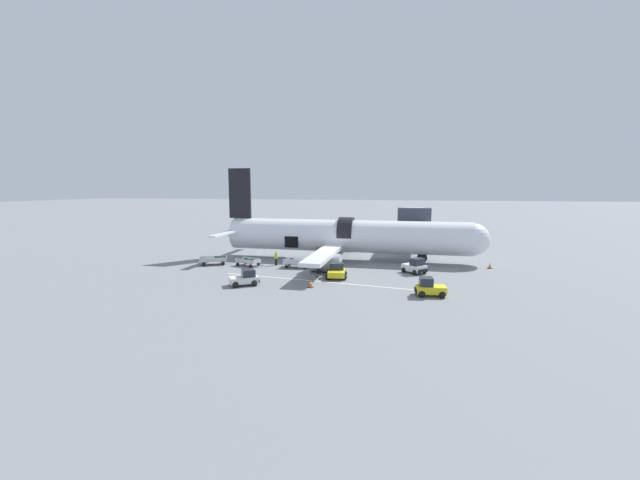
% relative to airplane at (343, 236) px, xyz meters
% --- Properties ---
extents(ground_plane, '(500.00, 500.00, 0.00)m').
position_rel_airplane_xyz_m(ground_plane, '(-1.32, -4.70, -2.94)').
color(ground_plane, slate).
extents(apron_marking_line, '(19.19, 2.76, 0.01)m').
position_rel_airplane_xyz_m(apron_marking_line, '(-0.91, -11.82, -2.93)').
color(apron_marking_line, silver).
rests_on(apron_marking_line, ground_plane).
extents(jet_bridge_stub, '(4.06, 9.22, 6.45)m').
position_rel_airplane_xyz_m(jet_bridge_stub, '(8.56, 5.66, 1.61)').
color(jet_bridge_stub, '#4C4C51').
rests_on(jet_bridge_stub, ground_plane).
extents(airplane, '(33.85, 27.92, 11.45)m').
position_rel_airplane_xyz_m(airplane, '(0.00, 0.00, 0.00)').
color(airplane, white).
rests_on(airplane, ground_plane).
extents(baggage_tug_lead, '(2.61, 2.00, 1.54)m').
position_rel_airplane_xyz_m(baggage_tug_lead, '(9.81, -14.74, -2.29)').
color(baggage_tug_lead, yellow).
rests_on(baggage_tug_lead, ground_plane).
extents(baggage_tug_mid, '(2.93, 2.61, 1.46)m').
position_rel_airplane_xyz_m(baggage_tug_mid, '(-6.65, -14.86, -2.32)').
color(baggage_tug_mid, silver).
rests_on(baggage_tug_mid, ground_plane).
extents(baggage_tug_rear, '(2.36, 2.83, 1.46)m').
position_rel_airplane_xyz_m(baggage_tug_rear, '(1.03, -9.99, -2.31)').
color(baggage_tug_rear, yellow).
rests_on(baggage_tug_rear, ground_plane).
extents(baggage_tug_spare, '(2.73, 2.70, 1.62)m').
position_rel_airplane_xyz_m(baggage_tug_spare, '(8.71, -6.04, -2.25)').
color(baggage_tug_spare, white).
rests_on(baggage_tug_spare, ground_plane).
extents(baggage_cart_loading, '(3.91, 2.05, 1.07)m').
position_rel_airplane_xyz_m(baggage_cart_loading, '(-4.28, -5.95, -2.43)').
color(baggage_cart_loading, silver).
rests_on(baggage_cart_loading, ground_plane).
extents(baggage_cart_queued, '(3.69, 2.29, 0.97)m').
position_rel_airplane_xyz_m(baggage_cart_queued, '(-9.96, -6.42, -2.48)').
color(baggage_cart_queued, '#B7BABF').
rests_on(baggage_cart_queued, ground_plane).
extents(baggage_cart_empty, '(3.91, 2.81, 1.00)m').
position_rel_airplane_xyz_m(baggage_cart_empty, '(-14.11, -6.47, -2.45)').
color(baggage_cart_empty, '#B7BABF').
rests_on(baggage_cart_empty, ground_plane).
extents(ground_crew_loader_a, '(0.37, 0.55, 1.61)m').
position_rel_airplane_xyz_m(ground_crew_loader_a, '(-1.18, -8.62, -2.09)').
color(ground_crew_loader_a, black).
rests_on(ground_crew_loader_a, ground_plane).
extents(ground_crew_loader_b, '(0.45, 0.58, 1.66)m').
position_rel_airplane_xyz_m(ground_crew_loader_b, '(-6.98, -5.28, -2.06)').
color(ground_crew_loader_b, black).
rests_on(ground_crew_loader_b, ground_plane).
extents(ground_crew_driver, '(0.58, 0.58, 1.82)m').
position_rel_airplane_xyz_m(ground_crew_driver, '(-1.80, -4.31, -1.98)').
color(ground_crew_driver, '#2D2D33').
rests_on(ground_crew_driver, ground_plane).
extents(ground_crew_supervisor, '(0.62, 0.43, 1.81)m').
position_rel_airplane_xyz_m(ground_crew_supervisor, '(-0.74, -3.94, -1.99)').
color(ground_crew_supervisor, '#2D2D33').
rests_on(ground_crew_supervisor, ground_plane).
extents(safety_cone_nose, '(0.49, 0.49, 0.71)m').
position_rel_airplane_xyz_m(safety_cone_nose, '(16.92, -1.60, -2.60)').
color(safety_cone_nose, black).
rests_on(safety_cone_nose, ground_plane).
extents(safety_cone_engine_left, '(0.49, 0.49, 0.76)m').
position_rel_airplane_xyz_m(safety_cone_engine_left, '(-0.55, -14.28, -2.58)').
color(safety_cone_engine_left, black).
rests_on(safety_cone_engine_left, ground_plane).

